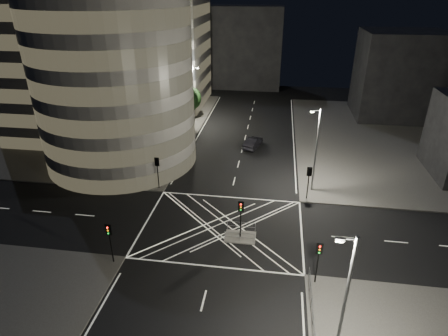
% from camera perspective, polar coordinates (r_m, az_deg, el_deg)
% --- Properties ---
extents(ground, '(120.00, 120.00, 0.00)m').
position_cam_1_polar(ground, '(38.80, -0.25, -8.99)').
color(ground, black).
rests_on(ground, ground).
extents(sidewalk_far_left, '(42.00, 42.00, 0.15)m').
position_cam_1_polar(sidewalk_far_left, '(70.96, -20.73, 6.26)').
color(sidewalk_far_left, '#4A4845').
rests_on(sidewalk_far_left, ground).
extents(sidewalk_far_right, '(42.00, 42.00, 0.15)m').
position_cam_1_polar(sidewalk_far_right, '(66.98, 29.01, 3.44)').
color(sidewalk_far_right, '#4A4845').
rests_on(sidewalk_far_right, ground).
extents(central_island, '(3.00, 2.00, 0.15)m').
position_cam_1_polar(central_island, '(37.35, 2.49, -10.46)').
color(central_island, slate).
rests_on(central_island, ground).
extents(office_tower_curved, '(30.00, 29.00, 27.20)m').
position_cam_1_polar(office_tower_curved, '(56.98, -19.08, 15.10)').
color(office_tower_curved, gray).
rests_on(office_tower_curved, sidewalk_far_left).
extents(office_block_rear, '(24.00, 16.00, 22.00)m').
position_cam_1_polar(office_block_rear, '(78.82, -12.20, 17.58)').
color(office_block_rear, gray).
rests_on(office_block_rear, sidewalk_far_left).
extents(building_right_far, '(14.00, 12.00, 15.00)m').
position_cam_1_polar(building_right_far, '(75.85, 25.06, 12.73)').
color(building_right_far, black).
rests_on(building_right_far, sidewalk_far_right).
extents(building_far_end, '(18.00, 8.00, 18.00)m').
position_cam_1_polar(building_far_end, '(90.71, 2.82, 17.82)').
color(building_far_end, black).
rests_on(building_far_end, ground).
extents(tree_a, '(4.06, 4.06, 6.84)m').
position_cam_1_polar(tree_a, '(46.60, -11.48, 3.36)').
color(tree_a, black).
rests_on(tree_a, sidewalk_far_left).
extents(tree_b, '(4.39, 4.39, 7.66)m').
position_cam_1_polar(tree_b, '(51.66, -9.41, 6.60)').
color(tree_b, black).
rests_on(tree_b, sidewalk_far_left).
extents(tree_c, '(3.64, 3.64, 6.99)m').
position_cam_1_polar(tree_c, '(57.18, -7.65, 8.40)').
color(tree_c, black).
rests_on(tree_c, sidewalk_far_left).
extents(tree_d, '(4.83, 4.83, 8.01)m').
position_cam_1_polar(tree_d, '(62.61, -6.21, 10.40)').
color(tree_d, black).
rests_on(tree_d, sidewalk_far_left).
extents(tree_e, '(3.42, 3.42, 5.63)m').
position_cam_1_polar(tree_e, '(68.65, -4.92, 10.51)').
color(tree_e, black).
rests_on(tree_e, sidewalk_far_left).
extents(traffic_signal_fl, '(0.55, 0.22, 4.00)m').
position_cam_1_polar(traffic_signal_fl, '(44.89, -10.13, 0.13)').
color(traffic_signal_fl, black).
rests_on(traffic_signal_fl, sidewalk_far_left).
extents(traffic_signal_nl, '(0.55, 0.22, 4.00)m').
position_cam_1_polar(traffic_signal_nl, '(34.12, -17.05, -9.92)').
color(traffic_signal_nl, black).
rests_on(traffic_signal_nl, sidewalk_near_left).
extents(traffic_signal_fr, '(0.55, 0.22, 4.00)m').
position_cam_1_polar(traffic_signal_fr, '(43.00, 12.80, -1.36)').
color(traffic_signal_fr, black).
rests_on(traffic_signal_fr, sidewalk_far_right).
extents(traffic_signal_nr, '(0.55, 0.22, 4.00)m').
position_cam_1_polar(traffic_signal_nr, '(31.59, 14.21, -12.81)').
color(traffic_signal_nr, black).
rests_on(traffic_signal_nr, sidewalk_near_right).
extents(traffic_signal_island, '(0.55, 0.22, 4.00)m').
position_cam_1_polar(traffic_signal_island, '(35.73, 2.58, -6.81)').
color(traffic_signal_island, black).
rests_on(traffic_signal_island, central_island).
extents(street_lamp_left_near, '(1.25, 0.25, 10.00)m').
position_cam_1_polar(street_lamp_left_near, '(48.58, -9.25, 5.65)').
color(street_lamp_left_near, slate).
rests_on(street_lamp_left_near, sidewalk_far_left).
extents(street_lamp_left_far, '(1.25, 0.25, 10.00)m').
position_cam_1_polar(street_lamp_left_far, '(65.13, -4.65, 11.24)').
color(street_lamp_left_far, slate).
rests_on(street_lamp_left_far, sidewalk_far_left).
extents(street_lamp_right_far, '(1.25, 0.25, 10.00)m').
position_cam_1_polar(street_lamp_right_far, '(43.94, 13.80, 2.94)').
color(street_lamp_right_far, slate).
rests_on(street_lamp_right_far, sidewalk_far_right).
extents(street_lamp_right_near, '(1.25, 0.25, 10.00)m').
position_cam_1_polar(street_lamp_right_near, '(24.64, 17.83, -18.60)').
color(street_lamp_right_near, slate).
rests_on(street_lamp_right_near, sidewalk_near_right).
extents(railing_near_right, '(0.06, 11.70, 1.10)m').
position_cam_1_polar(railing_near_right, '(29.19, 13.52, -22.79)').
color(railing_near_right, slate).
rests_on(railing_near_right, sidewalk_near_right).
extents(railing_island_south, '(2.80, 0.06, 1.10)m').
position_cam_1_polar(railing_island_south, '(36.26, 2.36, -10.51)').
color(railing_island_south, slate).
rests_on(railing_island_south, central_island).
extents(railing_island_north, '(2.80, 0.06, 1.10)m').
position_cam_1_polar(railing_island_north, '(37.71, 2.66, -8.89)').
color(railing_island_north, slate).
rests_on(railing_island_north, central_island).
extents(sedan, '(2.87, 5.00, 1.56)m').
position_cam_1_polar(sedan, '(56.83, 4.42, 3.88)').
color(sedan, black).
rests_on(sedan, ground).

